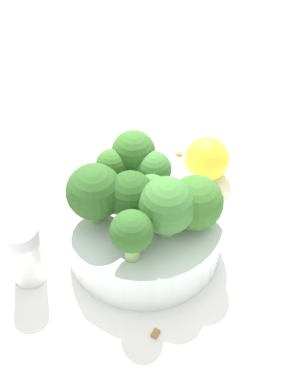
# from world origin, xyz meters

# --- Properties ---
(ground_plane) EXTENTS (3.00, 3.00, 0.00)m
(ground_plane) POSITION_xyz_m (0.00, 0.00, 0.00)
(ground_plane) COLOR white
(bowl) EXTENTS (0.17, 0.17, 0.05)m
(bowl) POSITION_xyz_m (0.00, 0.00, 0.03)
(bowl) COLOR silver
(bowl) RESTS_ON ground_plane
(broccoli_floret_0) EXTENTS (0.06, 0.06, 0.06)m
(broccoli_floret_0) POSITION_xyz_m (0.04, -0.04, 0.08)
(broccoli_floret_0) COLOR #84AD66
(broccoli_floret_0) RESTS_ON bowl
(broccoli_floret_1) EXTENTS (0.05, 0.05, 0.06)m
(broccoli_floret_1) POSITION_xyz_m (-0.02, -0.00, 0.09)
(broccoli_floret_1) COLOR #8EB770
(broccoli_floret_1) RESTS_ON bowl
(broccoli_floret_2) EXTENTS (0.04, 0.04, 0.05)m
(broccoli_floret_2) POSITION_xyz_m (-0.01, 0.05, 0.08)
(broccoli_floret_2) COLOR #7A9E5B
(broccoli_floret_2) RESTS_ON bowl
(broccoli_floret_3) EXTENTS (0.04, 0.04, 0.06)m
(broccoli_floret_3) POSITION_xyz_m (-0.04, -0.04, 0.09)
(broccoli_floret_3) COLOR #8EB770
(broccoli_floret_3) RESTS_ON bowl
(broccoli_floret_4) EXTENTS (0.04, 0.04, 0.05)m
(broccoli_floret_4) POSITION_xyz_m (0.03, 0.03, 0.08)
(broccoli_floret_4) COLOR #84AD66
(broccoli_floret_4) RESTS_ON bowl
(broccoli_floret_5) EXTENTS (0.05, 0.05, 0.06)m
(broccoli_floret_5) POSITION_xyz_m (0.02, 0.05, 0.09)
(broccoli_floret_5) COLOR #7A9E5B
(broccoli_floret_5) RESTS_ON bowl
(broccoli_floret_6) EXTENTS (0.03, 0.03, 0.05)m
(broccoli_floret_6) POSITION_xyz_m (0.01, -0.00, 0.08)
(broccoli_floret_6) COLOR #84AD66
(broccoli_floret_6) RESTS_ON bowl
(broccoli_floret_7) EXTENTS (0.06, 0.06, 0.07)m
(broccoli_floret_7) POSITION_xyz_m (0.01, -0.03, 0.09)
(broccoli_floret_7) COLOR #84AD66
(broccoli_floret_7) RESTS_ON bowl
(broccoli_floret_8) EXTENTS (0.06, 0.06, 0.07)m
(broccoli_floret_8) POSITION_xyz_m (-0.05, 0.02, 0.09)
(broccoli_floret_8) COLOR #84AD66
(broccoli_floret_8) RESTS_ON bowl
(pepper_shaker) EXTENTS (0.04, 0.04, 0.08)m
(pepper_shaker) POSITION_xyz_m (-0.12, 0.03, 0.04)
(pepper_shaker) COLOR silver
(pepper_shaker) RESTS_ON ground_plane
(lemon_wedge) EXTENTS (0.06, 0.06, 0.06)m
(lemon_wedge) POSITION_xyz_m (0.13, 0.06, 0.03)
(lemon_wedge) COLOR yellow
(lemon_wedge) RESTS_ON ground_plane
(almond_crumb_0) EXTENTS (0.01, 0.01, 0.01)m
(almond_crumb_0) POSITION_xyz_m (0.12, 0.11, 0.00)
(almond_crumb_0) COLOR olive
(almond_crumb_0) RESTS_ON ground_plane
(almond_crumb_1) EXTENTS (0.01, 0.01, 0.01)m
(almond_crumb_1) POSITION_xyz_m (-0.05, -0.10, 0.00)
(almond_crumb_1) COLOR olive
(almond_crumb_1) RESTS_ON ground_plane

